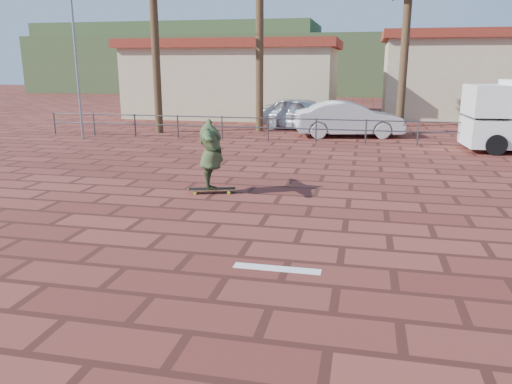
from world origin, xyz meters
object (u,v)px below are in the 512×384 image
(longboard, at_px, (212,189))
(car_white, at_px, (349,119))
(skateboarder, at_px, (211,154))
(car_silver, at_px, (303,114))

(longboard, relative_size, car_white, 0.26)
(longboard, xyz_separation_m, skateboarder, (0.00, -0.00, 0.89))
(longboard, relative_size, car_silver, 0.27)
(longboard, height_order, car_silver, car_silver)
(longboard, distance_m, car_silver, 12.90)
(car_silver, xyz_separation_m, car_white, (2.30, -2.00, -0.01))
(skateboarder, distance_m, car_silver, 12.88)
(skateboarder, distance_m, car_white, 11.26)
(skateboarder, bearing_deg, longboard, -1.55)
(car_white, bearing_deg, car_silver, 36.49)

